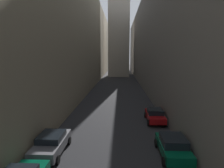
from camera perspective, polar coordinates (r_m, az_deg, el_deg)
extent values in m
plane|color=#232326|center=(44.71, 1.64, -0.97)|extent=(264.00, 264.00, 0.00)
cube|color=gray|center=(47.79, -12.03, 13.11)|extent=(11.15, 108.00, 22.72)
cube|color=slate|center=(47.67, 16.91, 11.60)|extent=(13.47, 108.00, 20.47)
cube|color=#9E9384|center=(70.94, 2.04, 19.03)|extent=(7.18, 7.18, 40.95)
cube|color=#4C4C51|center=(15.68, -17.22, -16.46)|extent=(1.83, 4.36, 0.70)
cube|color=black|center=(15.50, -17.25, -14.43)|extent=(1.68, 2.07, 0.46)
cylinder|color=black|center=(17.39, -18.42, -15.25)|extent=(0.22, 0.61, 0.61)
cylinder|color=black|center=(16.85, -12.38, -15.78)|extent=(0.22, 0.61, 0.61)
cylinder|color=black|center=(14.93, -22.69, -19.53)|extent=(0.22, 0.61, 0.61)
cylinder|color=black|center=(14.30, -15.61, -20.48)|extent=(0.22, 0.61, 0.61)
cube|color=#05472D|center=(15.28, 17.29, -17.28)|extent=(1.80, 4.10, 0.62)
cube|color=black|center=(15.00, 17.44, -15.38)|extent=(1.65, 2.09, 0.53)
cylinder|color=black|center=(16.45, 12.81, -16.38)|extent=(0.22, 0.62, 0.62)
cylinder|color=black|center=(16.86, 19.07, -16.02)|extent=(0.22, 0.62, 0.62)
cylinder|color=black|center=(14.02, 14.97, -21.06)|extent=(0.22, 0.62, 0.62)
cylinder|color=black|center=(14.49, 22.39, -20.39)|extent=(0.22, 0.62, 0.62)
cube|color=maroon|center=(22.02, 12.37, -9.10)|extent=(1.70, 4.02, 0.60)
cube|color=black|center=(21.84, 12.43, -7.75)|extent=(1.57, 1.84, 0.50)
cylinder|color=black|center=(23.28, 9.68, -8.85)|extent=(0.22, 0.65, 0.65)
cylinder|color=black|center=(23.55, 13.84, -8.77)|extent=(0.22, 0.65, 0.65)
cylinder|color=black|center=(20.70, 10.63, -11.06)|extent=(0.22, 0.65, 0.65)
cylinder|color=black|center=(21.01, 15.32, -10.92)|extent=(0.22, 0.65, 0.65)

